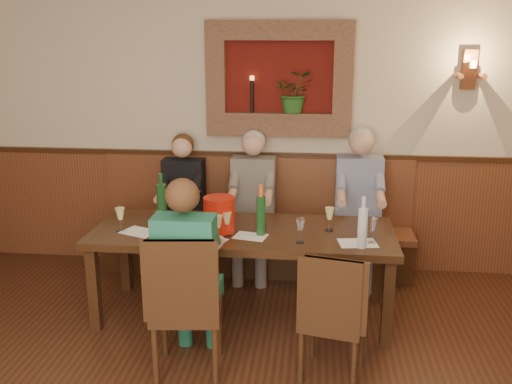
# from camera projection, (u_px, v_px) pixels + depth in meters

# --- Properties ---
(room_shell) EXTENTS (6.04, 6.04, 2.82)m
(room_shell) POSITION_uv_depth(u_px,v_px,m) (186.00, 122.00, 2.47)
(room_shell) COLOR beige
(room_shell) RESTS_ON ground
(wainscoting) EXTENTS (6.02, 6.02, 1.15)m
(wainscoting) POSITION_uv_depth(u_px,v_px,m) (195.00, 384.00, 2.82)
(wainscoting) COLOR brown
(wainscoting) RESTS_ON ground
(wall_niche) EXTENTS (1.36, 0.30, 1.06)m
(wall_niche) POSITION_uv_depth(u_px,v_px,m) (283.00, 84.00, 5.29)
(wall_niche) COLOR #58110C
(wall_niche) RESTS_ON ground
(wall_sconce) EXTENTS (0.25, 0.20, 0.35)m
(wall_sconce) POSITION_uv_depth(u_px,v_px,m) (469.00, 70.00, 5.07)
(wall_sconce) COLOR brown
(wall_sconce) RESTS_ON ground
(dining_table) EXTENTS (2.40, 0.90, 0.75)m
(dining_table) POSITION_uv_depth(u_px,v_px,m) (243.00, 238.00, 4.57)
(dining_table) COLOR black
(dining_table) RESTS_ON ground
(bench) EXTENTS (3.00, 0.45, 1.11)m
(bench) POSITION_uv_depth(u_px,v_px,m) (256.00, 239.00, 5.57)
(bench) COLOR #381E0F
(bench) RESTS_ON ground
(chair_near_left) EXTENTS (0.51, 0.51, 1.04)m
(chair_near_left) POSITION_uv_depth(u_px,v_px,m) (188.00, 333.00, 3.86)
(chair_near_left) COLOR black
(chair_near_left) RESTS_ON ground
(chair_near_right) EXTENTS (0.49, 0.49, 0.92)m
(chair_near_right) POSITION_uv_depth(u_px,v_px,m) (332.00, 341.00, 3.83)
(chair_near_right) COLOR black
(chair_near_right) RESTS_ON ground
(person_bench_left) EXTENTS (0.39, 0.48, 1.35)m
(person_bench_left) POSITION_uv_depth(u_px,v_px,m) (183.00, 217.00, 5.48)
(person_bench_left) COLOR black
(person_bench_left) RESTS_ON ground
(person_bench_mid) EXTENTS (0.41, 0.50, 1.40)m
(person_bench_mid) POSITION_uv_depth(u_px,v_px,m) (252.00, 217.00, 5.40)
(person_bench_mid) COLOR #4F4A48
(person_bench_mid) RESTS_ON ground
(person_bench_right) EXTENTS (0.43, 0.52, 1.44)m
(person_bench_right) POSITION_uv_depth(u_px,v_px,m) (358.00, 219.00, 5.29)
(person_bench_right) COLOR navy
(person_bench_right) RESTS_ON ground
(person_chair_front) EXTENTS (0.40, 0.49, 1.38)m
(person_chair_front) POSITION_uv_depth(u_px,v_px,m) (189.00, 291.00, 3.88)
(person_chair_front) COLOR #185255
(person_chair_front) RESTS_ON ground
(spittoon_bucket) EXTENTS (0.25, 0.25, 0.28)m
(spittoon_bucket) POSITION_uv_depth(u_px,v_px,m) (219.00, 215.00, 4.46)
(spittoon_bucket) COLOR red
(spittoon_bucket) RESTS_ON dining_table
(wine_bottle_green_a) EXTENTS (0.09, 0.09, 0.40)m
(wine_bottle_green_a) POSITION_uv_depth(u_px,v_px,m) (261.00, 215.00, 4.38)
(wine_bottle_green_a) COLOR #19471E
(wine_bottle_green_a) RESTS_ON dining_table
(wine_bottle_green_b) EXTENTS (0.08, 0.08, 0.42)m
(wine_bottle_green_b) POSITION_uv_depth(u_px,v_px,m) (162.00, 203.00, 4.66)
(wine_bottle_green_b) COLOR #19471E
(wine_bottle_green_b) RESTS_ON dining_table
(water_bottle) EXTENTS (0.08, 0.08, 0.38)m
(water_bottle) POSITION_uv_depth(u_px,v_px,m) (363.00, 227.00, 4.13)
(water_bottle) COLOR silver
(water_bottle) RESTS_ON dining_table
(tasting_sheet_a) EXTENTS (0.33, 0.29, 0.00)m
(tasting_sheet_a) POSITION_uv_depth(u_px,v_px,m) (139.00, 232.00, 4.49)
(tasting_sheet_a) COLOR white
(tasting_sheet_a) RESTS_ON dining_table
(tasting_sheet_b) EXTENTS (0.28, 0.22, 0.00)m
(tasting_sheet_b) POSITION_uv_depth(u_px,v_px,m) (251.00, 236.00, 4.39)
(tasting_sheet_b) COLOR white
(tasting_sheet_b) RESTS_ON dining_table
(tasting_sheet_c) EXTENTS (0.30, 0.24, 0.00)m
(tasting_sheet_c) POSITION_uv_depth(u_px,v_px,m) (358.00, 243.00, 4.25)
(tasting_sheet_c) COLOR white
(tasting_sheet_c) RESTS_ON dining_table
(tasting_sheet_d) EXTENTS (0.39, 0.34, 0.00)m
(tasting_sheet_d) POSITION_uv_depth(u_px,v_px,m) (203.00, 240.00, 4.31)
(tasting_sheet_d) COLOR white
(tasting_sheet_d) RESTS_ON dining_table
(wine_glass_0) EXTENTS (0.08, 0.08, 0.19)m
(wine_glass_0) POSITION_uv_depth(u_px,v_px,m) (227.00, 224.00, 4.38)
(wine_glass_0) COLOR #DACF82
(wine_glass_0) RESTS_ON dining_table
(wine_glass_1) EXTENTS (0.08, 0.08, 0.19)m
(wine_glass_1) POSITION_uv_depth(u_px,v_px,m) (329.00, 219.00, 4.49)
(wine_glass_1) COLOR #DACF82
(wine_glass_1) RESTS_ON dining_table
(wine_glass_2) EXTENTS (0.08, 0.08, 0.19)m
(wine_glass_2) POSITION_uv_depth(u_px,v_px,m) (161.00, 210.00, 4.72)
(wine_glass_2) COLOR white
(wine_glass_2) RESTS_ON dining_table
(wine_glass_3) EXTENTS (0.08, 0.08, 0.19)m
(wine_glass_3) POSITION_uv_depth(u_px,v_px,m) (218.00, 228.00, 4.30)
(wine_glass_3) COLOR #DACF82
(wine_glass_3) RESTS_ON dining_table
(wine_glass_4) EXTENTS (0.08, 0.08, 0.19)m
(wine_glass_4) POSITION_uv_depth(u_px,v_px,m) (373.00, 231.00, 4.23)
(wine_glass_4) COLOR white
(wine_glass_4) RESTS_ON dining_table
(wine_glass_5) EXTENTS (0.08, 0.08, 0.19)m
(wine_glass_5) POSITION_uv_depth(u_px,v_px,m) (210.00, 215.00, 4.61)
(wine_glass_5) COLOR white
(wine_glass_5) RESTS_ON dining_table
(wine_glass_6) EXTENTS (0.08, 0.08, 0.19)m
(wine_glass_6) POSITION_uv_depth(u_px,v_px,m) (300.00, 230.00, 4.24)
(wine_glass_6) COLOR white
(wine_glass_6) RESTS_ON dining_table
(wine_glass_7) EXTENTS (0.08, 0.08, 0.19)m
(wine_glass_7) POSITION_uv_depth(u_px,v_px,m) (120.00, 219.00, 4.49)
(wine_glass_7) COLOR #DACF82
(wine_glass_7) RESTS_ON dining_table
(wine_glass_8) EXTENTS (0.08, 0.08, 0.19)m
(wine_glass_8) POSITION_uv_depth(u_px,v_px,m) (262.00, 216.00, 4.57)
(wine_glass_8) COLOR #DACF82
(wine_glass_8) RESTS_ON dining_table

